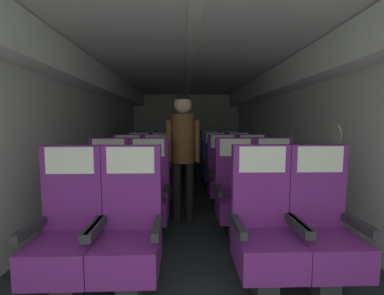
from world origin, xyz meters
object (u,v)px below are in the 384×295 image
seat_a_left_window (67,235)px  seat_e_left_window (146,160)px  seat_d_right_aisle (239,166)px  seat_d_right_window (215,167)px  seat_b_right_aisle (275,195)px  seat_a_left_aisle (130,234)px  seat_e_right_aisle (230,159)px  seat_b_right_window (236,195)px  seat_a_right_window (264,232)px  seat_c_left_aisle (157,178)px  seat_d_left_aisle (162,167)px  seat_d_left_window (139,167)px  seat_e_left_aisle (166,160)px  seat_b_left_window (108,197)px  seat_c_right_window (223,177)px  seat_e_right_window (210,159)px  seat_c_left_window (127,178)px  seat_c_right_aisle (253,177)px  flight_attendant (183,143)px  seat_a_right_aisle (323,232)px  seat_b_left_aisle (148,196)px

seat_a_left_window → seat_e_left_window: bearing=90.0°
seat_d_right_aisle → seat_d_right_window: size_ratio=1.00×
seat_b_right_aisle → seat_a_left_aisle: bearing=-145.3°
seat_a_left_aisle → seat_e_right_aisle: same height
seat_a_left_window → seat_b_right_aisle: 2.14m
seat_b_right_window → seat_a_right_window: bearing=-89.5°
seat_c_left_aisle → seat_d_left_aisle: bearing=90.0°
seat_c_left_aisle → seat_d_right_aisle: (1.46, 0.96, 0.00)m
seat_b_right_aisle → seat_d_left_window: same height
seat_e_left_aisle → seat_b_left_window: bearing=-98.8°
seat_a_left_aisle → seat_d_right_window: size_ratio=1.00×
seat_a_left_window → seat_e_left_aisle: bearing=83.4°
seat_b_left_window → seat_d_left_aisle: same height
seat_c_right_window → seat_e_left_aisle: bearing=116.7°
seat_d_left_aisle → seat_e_right_window: 1.40m
seat_c_left_window → seat_e_right_window: (1.45, 1.97, 0.00)m
seat_e_left_window → seat_c_left_window: bearing=-89.9°
seat_b_left_window → seat_d_right_window: same height
seat_c_right_window → seat_e_left_window: size_ratio=1.00×
seat_c_right_aisle → flight_attendant: (-1.05, -0.51, 0.56)m
seat_a_right_window → seat_b_right_aisle: size_ratio=1.00×
seat_c_left_window → seat_e_left_window: size_ratio=1.00×
seat_a_left_aisle → flight_attendant: size_ratio=0.68×
seat_d_right_aisle → seat_a_left_window: bearing=-122.9°
seat_b_right_window → seat_e_right_aisle: (0.45, 2.93, 0.00)m
seat_a_left_window → seat_c_left_window: 1.96m
seat_d_left_window → seat_e_right_window: same height
seat_b_right_window → seat_e_right_aisle: same height
seat_b_right_aisle → seat_a_right_window: bearing=-113.9°
seat_a_left_window → seat_a_left_aisle: same height
seat_a_right_aisle → seat_c_right_aisle: bearing=90.1°
seat_b_left_window → seat_b_right_window: (1.44, 0.01, 0.00)m
seat_b_right_window → seat_c_right_aisle: size_ratio=1.00×
seat_a_left_window → seat_a_right_window: 1.45m
seat_e_left_window → flight_attendant: flight_attendant is taller
seat_d_right_aisle → seat_e_right_window: same height
seat_c_right_aisle → seat_c_right_window: size_ratio=1.00×
seat_b_left_aisle → seat_c_left_aisle: 0.98m
seat_a_right_aisle → seat_e_left_window: 4.36m
seat_d_left_window → seat_e_left_aisle: bearing=65.7°
seat_a_left_window → seat_c_right_aisle: (1.90, 1.96, 0.00)m
seat_a_left_aisle → seat_d_left_window: bearing=98.4°
seat_a_right_window → seat_e_right_aisle: bearing=83.6°
seat_c_right_aisle → seat_d_right_aisle: size_ratio=1.00×
seat_c_right_window → seat_d_right_window: same height
seat_b_right_window → seat_e_left_window: (-1.44, 2.94, 0.00)m
seat_c_right_aisle → seat_e_right_window: same height
seat_c_right_aisle → seat_e_right_window: 2.01m
seat_b_right_window → seat_c_right_window: 0.96m
seat_b_left_aisle → seat_e_right_aisle: same height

